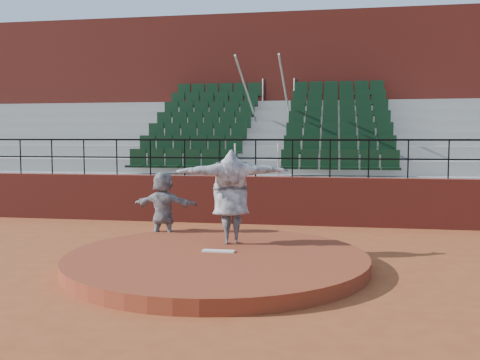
# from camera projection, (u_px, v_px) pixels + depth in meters

# --- Properties ---
(ground) EXTENTS (90.00, 90.00, 0.00)m
(ground) POSITION_uv_depth(u_px,v_px,m) (217.00, 267.00, 9.77)
(ground) COLOR brown
(ground) RESTS_ON ground
(pitchers_mound) EXTENTS (5.50, 5.50, 0.25)m
(pitchers_mound) POSITION_uv_depth(u_px,v_px,m) (217.00, 260.00, 9.76)
(pitchers_mound) COLOR maroon
(pitchers_mound) RESTS_ON ground
(pitching_rubber) EXTENTS (0.60, 0.15, 0.03)m
(pitching_rubber) POSITION_uv_depth(u_px,v_px,m) (218.00, 251.00, 9.89)
(pitching_rubber) COLOR white
(pitching_rubber) RESTS_ON pitchers_mound
(boundary_wall) EXTENTS (24.00, 0.30, 1.30)m
(boundary_wall) POSITION_uv_depth(u_px,v_px,m) (256.00, 200.00, 14.63)
(boundary_wall) COLOR maroon
(boundary_wall) RESTS_ON ground
(wall_railing) EXTENTS (24.04, 0.05, 1.03)m
(wall_railing) POSITION_uv_depth(u_px,v_px,m) (256.00, 150.00, 14.52)
(wall_railing) COLOR black
(wall_railing) RESTS_ON boundary_wall
(seating_deck) EXTENTS (24.00, 5.97, 4.63)m
(seating_deck) POSITION_uv_depth(u_px,v_px,m) (271.00, 165.00, 18.14)
(seating_deck) COLOR gray
(seating_deck) RESTS_ON ground
(press_box_facade) EXTENTS (24.00, 3.00, 7.10)m
(press_box_facade) POSITION_uv_depth(u_px,v_px,m) (282.00, 108.00, 21.86)
(press_box_facade) COLOR maroon
(press_box_facade) RESTS_ON ground
(pitcher) EXTENTS (2.38, 1.35, 1.87)m
(pitcher) POSITION_uv_depth(u_px,v_px,m) (231.00, 197.00, 10.64)
(pitcher) COLOR black
(pitcher) RESTS_ON pitchers_mound
(fielder) EXTENTS (1.52, 0.58, 1.61)m
(fielder) POSITION_uv_depth(u_px,v_px,m) (163.00, 207.00, 11.99)
(fielder) COLOR black
(fielder) RESTS_ON ground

